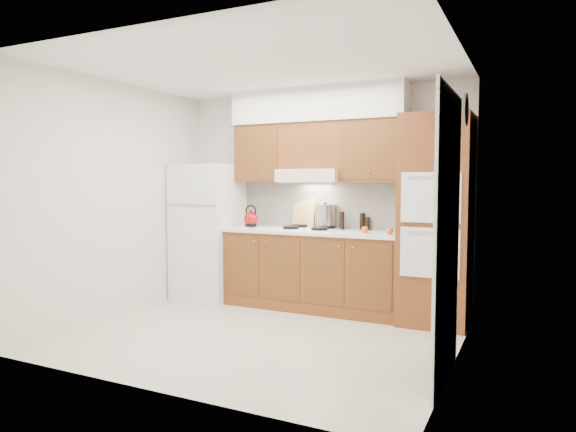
% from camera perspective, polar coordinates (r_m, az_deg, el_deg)
% --- Properties ---
extents(floor, '(3.60, 3.60, 0.00)m').
position_cam_1_polar(floor, '(5.16, -2.90, -13.15)').
color(floor, beige).
rests_on(floor, ground).
extents(ceiling, '(3.60, 3.60, 0.00)m').
position_cam_1_polar(ceiling, '(5.05, -3.01, 16.34)').
color(ceiling, white).
rests_on(ceiling, wall_back).
extents(wall_back, '(3.60, 0.02, 2.60)m').
position_cam_1_polar(wall_back, '(6.29, 3.63, 1.98)').
color(wall_back, silver).
rests_on(wall_back, floor).
extents(wall_left, '(0.02, 3.00, 2.60)m').
position_cam_1_polar(wall_left, '(6.01, -18.18, 1.70)').
color(wall_left, silver).
rests_on(wall_left, floor).
extents(wall_right, '(0.02, 3.00, 2.60)m').
position_cam_1_polar(wall_right, '(4.37, 18.24, 0.90)').
color(wall_right, silver).
rests_on(wall_right, floor).
extents(fridge, '(0.75, 0.72, 1.72)m').
position_cam_1_polar(fridge, '(6.67, -8.83, -1.73)').
color(fridge, white).
rests_on(fridge, floor).
extents(base_cabinets, '(2.11, 0.60, 0.90)m').
position_cam_1_polar(base_cabinets, '(6.10, 2.74, -6.12)').
color(base_cabinets, brown).
rests_on(base_cabinets, floor).
extents(countertop, '(2.13, 0.62, 0.04)m').
position_cam_1_polar(countertop, '(6.02, 2.72, -1.73)').
color(countertop, white).
rests_on(countertop, base_cabinets).
extents(backsplash, '(2.11, 0.03, 0.56)m').
position_cam_1_polar(backsplash, '(6.27, 3.79, 1.24)').
color(backsplash, white).
rests_on(backsplash, countertop).
extents(oven_cabinet, '(0.70, 0.65, 2.20)m').
position_cam_1_polar(oven_cabinet, '(5.59, 16.13, -0.47)').
color(oven_cabinet, brown).
rests_on(oven_cabinet, floor).
extents(upper_cab_left, '(0.63, 0.33, 0.70)m').
position_cam_1_polar(upper_cab_left, '(6.45, -2.84, 6.92)').
color(upper_cab_left, brown).
rests_on(upper_cab_left, wall_back).
extents(upper_cab_right, '(0.73, 0.33, 0.70)m').
position_cam_1_polar(upper_cab_right, '(5.90, 9.53, 7.14)').
color(upper_cab_right, brown).
rests_on(upper_cab_right, wall_back).
extents(range_hood, '(0.75, 0.45, 0.15)m').
position_cam_1_polar(range_hood, '(6.09, 2.62, 4.51)').
color(range_hood, silver).
rests_on(range_hood, wall_back).
extents(upper_cab_over_hood, '(0.75, 0.33, 0.55)m').
position_cam_1_polar(upper_cab_over_hood, '(6.16, 2.85, 7.76)').
color(upper_cab_over_hood, brown).
rests_on(upper_cab_over_hood, range_hood).
extents(soffit, '(2.13, 0.36, 0.40)m').
position_cam_1_polar(soffit, '(6.17, 3.25, 12.18)').
color(soffit, silver).
rests_on(soffit, wall_back).
extents(cooktop, '(0.74, 0.50, 0.01)m').
position_cam_1_polar(cooktop, '(6.06, 2.36, -1.45)').
color(cooktop, white).
rests_on(cooktop, countertop).
extents(doorway, '(0.02, 0.90, 2.10)m').
position_cam_1_polar(doorway, '(4.04, 17.33, -2.87)').
color(doorway, black).
rests_on(doorway, floor).
extents(wall_clock, '(0.02, 0.30, 0.30)m').
position_cam_1_polar(wall_clock, '(4.95, 19.14, 11.09)').
color(wall_clock, '#3F3833').
rests_on(wall_clock, wall_right).
extents(kettle, '(0.23, 0.23, 0.18)m').
position_cam_1_polar(kettle, '(6.39, -4.15, -0.33)').
color(kettle, maroon).
rests_on(kettle, countertop).
extents(cutting_board, '(0.30, 0.12, 0.39)m').
position_cam_1_polar(cutting_board, '(6.33, 1.79, 0.55)').
color(cutting_board, tan).
rests_on(cutting_board, countertop).
extents(stock_pot, '(0.30, 0.30, 0.25)m').
position_cam_1_polar(stock_pot, '(6.16, 4.15, 0.04)').
color(stock_pot, '#B5B5BA').
rests_on(stock_pot, cooktop).
extents(condiment_a, '(0.07, 0.07, 0.21)m').
position_cam_1_polar(condiment_a, '(6.04, 6.00, -0.52)').
color(condiment_a, black).
rests_on(condiment_a, countertop).
extents(condiment_b, '(0.08, 0.08, 0.20)m').
position_cam_1_polar(condiment_b, '(6.07, 8.24, -0.60)').
color(condiment_b, black).
rests_on(condiment_b, countertop).
extents(condiment_c, '(0.06, 0.06, 0.15)m').
position_cam_1_polar(condiment_c, '(6.03, 8.84, -0.84)').
color(condiment_c, black).
rests_on(condiment_c, countertop).
extents(orange_near, '(0.08, 0.08, 0.07)m').
position_cam_1_polar(orange_near, '(5.59, 11.26, -1.66)').
color(orange_near, '#D55D0B').
rests_on(orange_near, countertop).
extents(orange_far, '(0.08, 0.08, 0.08)m').
position_cam_1_polar(orange_far, '(5.70, 8.53, -1.51)').
color(orange_far, orange).
rests_on(orange_far, countertop).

